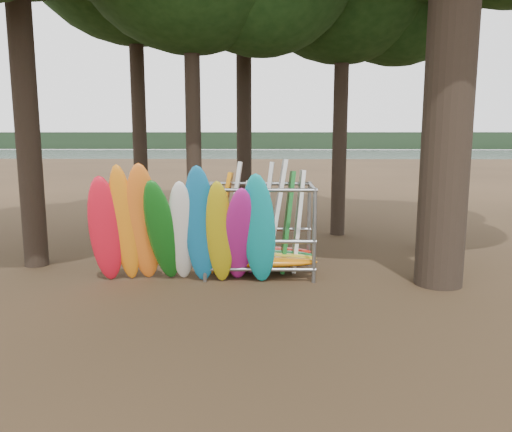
{
  "coord_description": "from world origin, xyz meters",
  "views": [
    {
      "loc": [
        0.79,
        -10.32,
        3.32
      ],
      "look_at": [
        0.52,
        1.5,
        1.4
      ],
      "focal_mm": 35.0,
      "sensor_mm": 36.0,
      "label": 1
    }
  ],
  "objects": [
    {
      "name": "ground",
      "position": [
        0.0,
        0.0,
        0.0
      ],
      "size": [
        120.0,
        120.0,
        0.0
      ],
      "primitive_type": "plane",
      "color": "#47331E",
      "rests_on": "ground"
    },
    {
      "name": "lake",
      "position": [
        0.0,
        60.0,
        0.0
      ],
      "size": [
        160.0,
        160.0,
        0.0
      ],
      "primitive_type": "plane",
      "color": "gray",
      "rests_on": "ground"
    },
    {
      "name": "far_shore",
      "position": [
        0.0,
        110.0,
        2.0
      ],
      "size": [
        160.0,
        4.0,
        4.0
      ],
      "primitive_type": "cube",
      "color": "black",
      "rests_on": "ground"
    },
    {
      "name": "kayak_row",
      "position": [
        -1.08,
        0.35,
        1.26
      ],
      "size": [
        4.25,
        1.74,
        2.88
      ],
      "color": "red",
      "rests_on": "ground"
    },
    {
      "name": "storage_rack",
      "position": [
        0.61,
        1.45,
        1.01
      ],
      "size": [
        2.73,
        1.56,
        2.78
      ],
      "color": "gray",
      "rests_on": "ground"
    }
  ]
}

